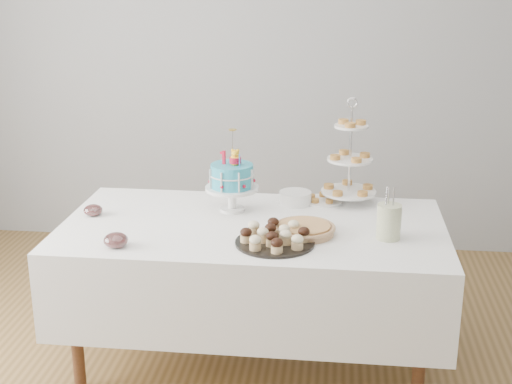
# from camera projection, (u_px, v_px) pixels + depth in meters

# --- Properties ---
(walls) EXTENTS (5.04, 4.04, 2.70)m
(walls) POSITION_uv_depth(u_px,v_px,m) (244.00, 124.00, 3.11)
(walls) COLOR #96989B
(walls) RESTS_ON floor
(table) EXTENTS (1.92, 1.02, 0.77)m
(table) POSITION_uv_depth(u_px,v_px,m) (253.00, 266.00, 3.64)
(table) COLOR white
(table) RESTS_ON floor
(birthday_cake) EXTENTS (0.28, 0.28, 0.43)m
(birthday_cake) POSITION_uv_depth(u_px,v_px,m) (232.00, 189.00, 3.74)
(birthday_cake) COLOR white
(birthday_cake) RESTS_ON table
(cupcake_tray) EXTENTS (0.37, 0.37, 0.09)m
(cupcake_tray) POSITION_uv_depth(u_px,v_px,m) (275.00, 236.00, 3.31)
(cupcake_tray) COLOR black
(cupcake_tray) RESTS_ON table
(pie) EXTENTS (0.30, 0.30, 0.05)m
(pie) POSITION_uv_depth(u_px,v_px,m) (304.00, 229.00, 3.43)
(pie) COLOR tan
(pie) RESTS_ON table
(tiered_stand) EXTENTS (0.30, 0.30, 0.58)m
(tiered_stand) POSITION_uv_depth(u_px,v_px,m) (350.00, 160.00, 3.82)
(tiered_stand) COLOR silver
(tiered_stand) RESTS_ON table
(plate_stack) EXTENTS (0.18, 0.18, 0.07)m
(plate_stack) POSITION_uv_depth(u_px,v_px,m) (295.00, 198.00, 3.87)
(plate_stack) COLOR white
(plate_stack) RESTS_ON table
(pastry_plate) EXTENTS (0.22, 0.22, 0.03)m
(pastry_plate) POSITION_uv_depth(u_px,v_px,m) (322.00, 199.00, 3.91)
(pastry_plate) COLOR white
(pastry_plate) RESTS_ON table
(jam_bowl_a) EXTENTS (0.11, 0.11, 0.07)m
(jam_bowl_a) POSITION_uv_depth(u_px,v_px,m) (116.00, 240.00, 3.28)
(jam_bowl_a) COLOR silver
(jam_bowl_a) RESTS_ON table
(jam_bowl_b) EXTENTS (0.10, 0.10, 0.06)m
(jam_bowl_b) POSITION_uv_depth(u_px,v_px,m) (93.00, 210.00, 3.69)
(jam_bowl_b) COLOR silver
(jam_bowl_b) RESTS_ON table
(utensil_pitcher) EXTENTS (0.12, 0.11, 0.26)m
(utensil_pitcher) POSITION_uv_depth(u_px,v_px,m) (389.00, 220.00, 3.36)
(utensil_pitcher) COLOR #EDE8CC
(utensil_pitcher) RESTS_ON table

